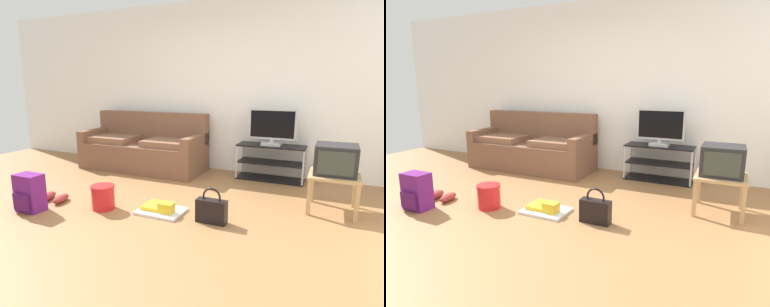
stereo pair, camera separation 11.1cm
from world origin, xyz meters
TOP-DOWN VIEW (x-y plane):
  - ground_plane at (0.00, 0.00)m, footprint 9.00×9.80m
  - wall_back at (0.00, 2.45)m, footprint 9.00×0.10m
  - couch at (-1.17, 1.93)m, footprint 2.07×0.82m
  - tv_stand at (0.90, 2.15)m, footprint 0.98×0.40m
  - flat_tv at (0.90, 2.12)m, footprint 0.68×0.22m
  - side_table at (1.77, 1.17)m, footprint 0.52×0.52m
  - crt_tv at (1.77, 1.18)m, footprint 0.43×0.42m
  - backpack at (-1.31, -0.21)m, footprint 0.30×0.27m
  - handbag at (0.65, 0.32)m, footprint 0.32×0.12m
  - cleaning_bucket at (-0.61, 0.17)m, footprint 0.27×0.27m
  - sneakers_pair at (-1.32, 0.13)m, footprint 0.39×0.29m
  - floor_tray at (0.04, 0.34)m, footprint 0.50×0.37m

SIDE VIEW (x-z plane):
  - ground_plane at x=0.00m, z-range -0.02..0.00m
  - floor_tray at x=0.04m, z-range -0.03..0.11m
  - sneakers_pair at x=-1.32m, z-range 0.00..0.09m
  - handbag at x=0.65m, z-range -0.05..0.32m
  - cleaning_bucket at x=-0.61m, z-range 0.01..0.28m
  - backpack at x=-1.31m, z-range 0.00..0.42m
  - tv_stand at x=0.90m, z-range 0.00..0.52m
  - couch at x=-1.17m, z-range -0.12..0.81m
  - side_table at x=1.77m, z-range 0.15..0.58m
  - crt_tv at x=1.77m, z-range 0.43..0.75m
  - flat_tv at x=0.90m, z-range 0.52..1.05m
  - wall_back at x=0.00m, z-range 0.00..2.70m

